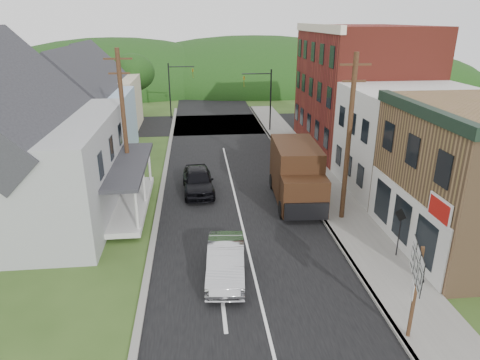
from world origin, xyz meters
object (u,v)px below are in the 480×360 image
object	(u,v)px
dark_sedan	(198,181)
delivery_van	(297,174)
silver_sedan	(226,261)
route_sign_cluster	(416,280)
warning_sign	(400,226)

from	to	relation	value
dark_sedan	delivery_van	bearing A→B (deg)	-22.87
silver_sedan	route_sign_cluster	xyz separation A→B (m)	(5.98, -4.54, 1.70)
route_sign_cluster	delivery_van	bearing A→B (deg)	113.98
delivery_van	route_sign_cluster	xyz separation A→B (m)	(1.14, -12.16, 0.66)
silver_sedan	dark_sedan	xyz separation A→B (m)	(-1.06, 9.76, 0.06)
delivery_van	warning_sign	bearing A→B (deg)	-62.39
delivery_van	route_sign_cluster	size ratio (longest dim) A/B	1.81
delivery_van	route_sign_cluster	world-z (taller)	route_sign_cluster
dark_sedan	warning_sign	world-z (taller)	warning_sign
silver_sedan	warning_sign	bearing A→B (deg)	9.91
delivery_van	dark_sedan	bearing A→B (deg)	163.14
dark_sedan	delivery_van	world-z (taller)	delivery_van
silver_sedan	delivery_van	distance (m)	9.09
route_sign_cluster	dark_sedan	bearing A→B (deg)	134.83
dark_sedan	route_sign_cluster	xyz separation A→B (m)	(7.04, -14.30, 1.63)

